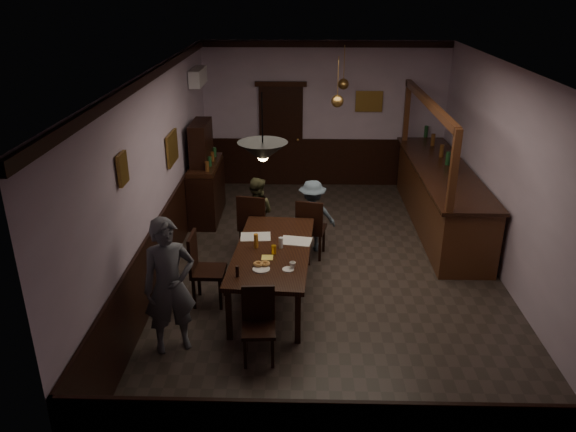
{
  "coord_description": "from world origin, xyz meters",
  "views": [
    {
      "loc": [
        -0.46,
        -7.52,
        4.1
      ],
      "look_at": [
        -0.64,
        -0.54,
        1.15
      ],
      "focal_mm": 35.0,
      "sensor_mm": 36.0,
      "label": 1
    }
  ],
  "objects_px": {
    "person_seated_left": "(257,213)",
    "bar_counter": "(440,196)",
    "coffee_cup": "(293,265)",
    "sideboard": "(205,180)",
    "chair_far_right": "(310,226)",
    "chair_near": "(259,321)",
    "dining_table": "(273,253)",
    "pendant_brass_mid": "(337,101)",
    "person_seated_right": "(312,216)",
    "chair_side": "(202,266)",
    "soda_can": "(274,250)",
    "chair_far_left": "(253,222)",
    "person_standing": "(170,286)",
    "pendant_brass_far": "(343,84)",
    "pendant_iron": "(263,152)"
  },
  "relations": [
    {
      "from": "chair_near",
      "to": "soda_can",
      "type": "height_order",
      "value": "chair_near"
    },
    {
      "from": "chair_side",
      "to": "pendant_brass_mid",
      "type": "bearing_deg",
      "value": -37.5
    },
    {
      "from": "dining_table",
      "to": "pendant_brass_mid",
      "type": "xyz_separation_m",
      "value": [
        0.94,
        2.23,
        1.61
      ]
    },
    {
      "from": "person_standing",
      "to": "person_seated_right",
      "type": "relative_size",
      "value": 1.41
    },
    {
      "from": "person_seated_left",
      "to": "pendant_brass_far",
      "type": "height_order",
      "value": "pendant_brass_far"
    },
    {
      "from": "chair_far_left",
      "to": "pendant_iron",
      "type": "height_order",
      "value": "pendant_iron"
    },
    {
      "from": "person_standing",
      "to": "pendant_brass_mid",
      "type": "height_order",
      "value": "pendant_brass_mid"
    },
    {
      "from": "person_seated_left",
      "to": "bar_counter",
      "type": "height_order",
      "value": "bar_counter"
    },
    {
      "from": "chair_far_right",
      "to": "chair_far_left",
      "type": "bearing_deg",
      "value": 8.25
    },
    {
      "from": "chair_side",
      "to": "person_seated_right",
      "type": "xyz_separation_m",
      "value": [
        1.5,
        1.66,
        0.04
      ]
    },
    {
      "from": "chair_far_left",
      "to": "pendant_brass_mid",
      "type": "bearing_deg",
      "value": -133.8
    },
    {
      "from": "chair_far_right",
      "to": "chair_near",
      "type": "height_order",
      "value": "chair_far_right"
    },
    {
      "from": "person_seated_left",
      "to": "person_seated_right",
      "type": "relative_size",
      "value": 1.02
    },
    {
      "from": "chair_side",
      "to": "sideboard",
      "type": "xyz_separation_m",
      "value": [
        -0.43,
        2.97,
        0.17
      ]
    },
    {
      "from": "coffee_cup",
      "to": "chair_far_left",
      "type": "bearing_deg",
      "value": 113.38
    },
    {
      "from": "chair_far_left",
      "to": "person_seated_right",
      "type": "distance_m",
      "value": 0.95
    },
    {
      "from": "sideboard",
      "to": "pendant_brass_mid",
      "type": "xyz_separation_m",
      "value": [
        2.31,
        -0.61,
        1.58
      ]
    },
    {
      "from": "sideboard",
      "to": "person_seated_left",
      "type": "bearing_deg",
      "value": -50.7
    },
    {
      "from": "person_standing",
      "to": "chair_near",
      "type": "bearing_deg",
      "value": -32.0
    },
    {
      "from": "soda_can",
      "to": "chair_far_right",
      "type": "bearing_deg",
      "value": 69.95
    },
    {
      "from": "coffee_cup",
      "to": "pendant_brass_far",
      "type": "xyz_separation_m",
      "value": [
        0.86,
        4.35,
        1.5
      ]
    },
    {
      "from": "chair_side",
      "to": "bar_counter",
      "type": "distance_m",
      "value": 4.63
    },
    {
      "from": "chair_far_left",
      "to": "bar_counter",
      "type": "distance_m",
      "value": 3.44
    },
    {
      "from": "chair_far_left",
      "to": "soda_can",
      "type": "bearing_deg",
      "value": 116.21
    },
    {
      "from": "soda_can",
      "to": "bar_counter",
      "type": "xyz_separation_m",
      "value": [
        2.81,
        2.68,
        -0.23
      ]
    },
    {
      "from": "chair_near",
      "to": "pendant_iron",
      "type": "height_order",
      "value": "pendant_iron"
    },
    {
      "from": "dining_table",
      "to": "coffee_cup",
      "type": "bearing_deg",
      "value": -62.97
    },
    {
      "from": "chair_near",
      "to": "pendant_brass_mid",
      "type": "height_order",
      "value": "pendant_brass_mid"
    },
    {
      "from": "dining_table",
      "to": "chair_far_left",
      "type": "height_order",
      "value": "chair_far_left"
    },
    {
      "from": "dining_table",
      "to": "sideboard",
      "type": "xyz_separation_m",
      "value": [
        -1.37,
        2.83,
        0.04
      ]
    },
    {
      "from": "dining_table",
      "to": "chair_near",
      "type": "height_order",
      "value": "chair_near"
    },
    {
      "from": "chair_far_left",
      "to": "chair_side",
      "type": "height_order",
      "value": "chair_far_left"
    },
    {
      "from": "coffee_cup",
      "to": "sideboard",
      "type": "xyz_separation_m",
      "value": [
        -1.65,
        3.37,
        -0.08
      ]
    },
    {
      "from": "chair_side",
      "to": "pendant_brass_far",
      "type": "distance_m",
      "value": 4.79
    },
    {
      "from": "dining_table",
      "to": "pendant_brass_far",
      "type": "relative_size",
      "value": 2.79
    },
    {
      "from": "coffee_cup",
      "to": "soda_can",
      "type": "height_order",
      "value": "soda_can"
    },
    {
      "from": "sideboard",
      "to": "pendant_brass_mid",
      "type": "relative_size",
      "value": 2.22
    },
    {
      "from": "person_seated_right",
      "to": "bar_counter",
      "type": "xyz_separation_m",
      "value": [
        2.28,
        1.03,
        -0.02
      ]
    },
    {
      "from": "person_standing",
      "to": "soda_can",
      "type": "xyz_separation_m",
      "value": [
        1.15,
        1.04,
        -0.03
      ]
    },
    {
      "from": "chair_side",
      "to": "pendant_brass_mid",
      "type": "height_order",
      "value": "pendant_brass_mid"
    },
    {
      "from": "person_standing",
      "to": "chair_far_left",
      "type": "bearing_deg",
      "value": 49.08
    },
    {
      "from": "soda_can",
      "to": "person_seated_right",
      "type": "bearing_deg",
      "value": 72.17
    },
    {
      "from": "person_seated_right",
      "to": "coffee_cup",
      "type": "distance_m",
      "value": 2.09
    },
    {
      "from": "chair_side",
      "to": "pendant_brass_mid",
      "type": "relative_size",
      "value": 1.25
    },
    {
      "from": "person_seated_right",
      "to": "pendant_brass_mid",
      "type": "height_order",
      "value": "pendant_brass_mid"
    },
    {
      "from": "coffee_cup",
      "to": "soda_can",
      "type": "relative_size",
      "value": 0.67
    },
    {
      "from": "dining_table",
      "to": "chair_far_left",
      "type": "relative_size",
      "value": 2.17
    },
    {
      "from": "dining_table",
      "to": "bar_counter",
      "type": "relative_size",
      "value": 0.56
    },
    {
      "from": "chair_near",
      "to": "person_seated_right",
      "type": "distance_m",
      "value": 2.92
    },
    {
      "from": "chair_near",
      "to": "pendant_brass_mid",
      "type": "relative_size",
      "value": 1.09
    }
  ]
}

